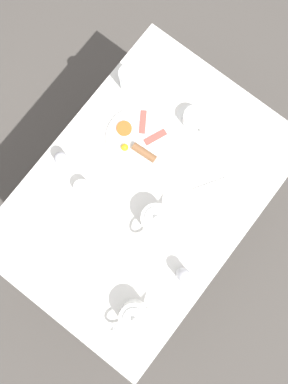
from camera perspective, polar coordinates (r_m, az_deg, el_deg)
The scene contains 13 objects.
ground_plane at distance 2.27m, azimuth 0.00°, elevation -2.64°, with size 8.00×8.00×0.00m, color #4C4742.
table at distance 1.58m, azimuth 0.00°, elevation -0.46°, with size 0.84×1.20×0.77m.
breakfast_plate at distance 1.54m, azimuth -0.91°, elevation 8.00°, with size 0.27×0.27×0.04m.
teapot_near at distance 1.46m, azimuth -1.53°, elevation -18.48°, with size 0.11×0.19×0.13m.
teapot_far at distance 1.44m, azimuth 1.70°, elevation -4.18°, with size 0.11×0.21×0.13m.
teacup_with_saucer_left at distance 1.56m, azimuth 7.57°, elevation 10.97°, with size 0.15×0.15×0.07m.
water_glass_tall at distance 1.57m, azimuth -2.38°, elevation 16.80°, with size 0.07×0.07×0.12m.
creamer_jug at distance 1.49m, azimuth -9.30°, elevation 0.55°, with size 0.09×0.06×0.06m.
pepper_grinder at distance 1.51m, azimuth -12.36°, elevation 4.81°, with size 0.05×0.05×0.10m.
salt_grinder at distance 1.45m, azimuth 6.02°, elevation -12.47°, with size 0.05×0.05×0.10m.
napkin_folded at distance 1.53m, azimuth 10.70°, elevation -0.54°, with size 0.17×0.18×0.01m.
fork_by_plate at distance 1.54m, azimuth -14.89°, elevation -7.45°, with size 0.17×0.04×0.00m.
knife_by_plate at distance 1.52m, azimuth -10.15°, elevation -14.43°, with size 0.04×0.22×0.00m.
Camera 1 is at (0.12, -0.16, 2.26)m, focal length 35.00 mm.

